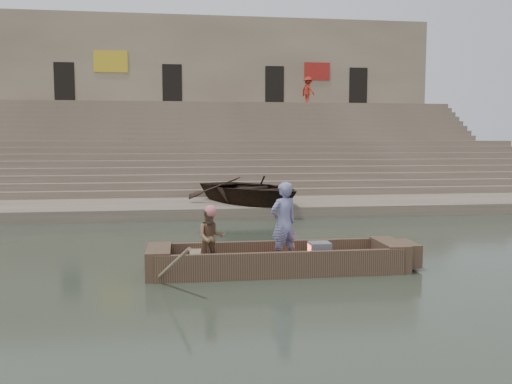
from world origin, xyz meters
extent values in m
plane|color=#293226|center=(0.00, 0.00, 0.00)|extent=(120.00, 120.00, 0.00)
cube|color=gray|center=(0.00, 8.00, 0.20)|extent=(32.00, 4.00, 0.40)
cube|color=gray|center=(0.00, 15.50, 1.40)|extent=(32.00, 3.00, 2.80)
cube|color=gray|center=(0.00, 22.50, 2.60)|extent=(32.00, 3.00, 5.20)
cube|color=gray|center=(0.00, 10.25, 0.35)|extent=(32.00, 0.50, 0.70)
cube|color=gray|center=(0.00, 10.75, 0.50)|extent=(32.00, 0.50, 1.00)
cube|color=gray|center=(0.00, 11.25, 0.65)|extent=(32.00, 0.50, 1.30)
cube|color=gray|center=(0.00, 11.75, 0.80)|extent=(32.00, 0.50, 1.60)
cube|color=gray|center=(0.00, 12.25, 0.95)|extent=(32.00, 0.50, 1.90)
cube|color=gray|center=(0.00, 12.75, 1.10)|extent=(32.00, 0.50, 2.20)
cube|color=gray|center=(0.00, 13.25, 1.25)|extent=(32.00, 0.50, 2.50)
cube|color=gray|center=(0.00, 13.75, 1.40)|extent=(32.00, 0.50, 2.80)
cube|color=gray|center=(0.00, 17.25, 1.55)|extent=(32.00, 0.50, 3.10)
cube|color=gray|center=(0.00, 17.75, 1.70)|extent=(32.00, 0.50, 3.40)
cube|color=gray|center=(0.00, 18.25, 1.85)|extent=(32.00, 0.50, 3.70)
cube|color=gray|center=(0.00, 18.75, 2.00)|extent=(32.00, 0.50, 4.00)
cube|color=gray|center=(0.00, 19.25, 2.15)|extent=(32.00, 0.50, 4.30)
cube|color=gray|center=(0.00, 19.75, 2.30)|extent=(32.00, 0.50, 4.60)
cube|color=gray|center=(0.00, 20.25, 2.45)|extent=(32.00, 0.50, 4.90)
cube|color=gray|center=(0.00, 20.75, 2.60)|extent=(32.00, 0.50, 5.20)
cube|color=tan|center=(0.00, 26.50, 5.60)|extent=(32.00, 5.00, 11.20)
cube|color=black|center=(-9.00, 24.05, 6.60)|extent=(1.30, 0.18, 2.60)
cube|color=black|center=(-2.00, 24.05, 6.60)|extent=(1.30, 0.18, 2.60)
cube|color=black|center=(5.00, 24.05, 6.60)|extent=(1.30, 0.18, 2.60)
cube|color=black|center=(11.00, 24.05, 6.60)|extent=(1.30, 0.18, 2.60)
cube|color=gold|center=(-6.00, 23.98, 8.00)|extent=(2.20, 0.10, 1.40)
cube|color=maroon|center=(8.00, 23.98, 7.60)|extent=(1.80, 0.10, 1.20)
cube|color=brown|center=(0.69, -1.62, 0.11)|extent=(5.00, 1.30, 0.22)
cube|color=brown|center=(0.69, -2.24, 0.28)|extent=(5.20, 0.12, 0.56)
cube|color=brown|center=(0.69, -1.00, 0.28)|extent=(5.20, 0.12, 0.56)
cube|color=brown|center=(-1.86, -1.62, 0.30)|extent=(0.50, 1.30, 0.60)
cube|color=brown|center=(3.24, -1.62, 0.30)|extent=(0.50, 1.30, 0.60)
cube|color=brown|center=(3.64, -1.62, 0.32)|extent=(0.35, 0.90, 0.50)
cube|color=#937A5B|center=(-1.06, -1.62, 0.40)|extent=(0.30, 1.20, 0.08)
cylinder|color=#937A5B|center=(-1.71, -2.52, 0.30)|extent=(1.03, 2.10, 1.36)
sphere|color=#DA6C71|center=(-0.77, -1.81, 1.38)|extent=(0.26, 0.26, 0.26)
imported|color=navy|center=(0.80, -1.71, 1.09)|extent=(0.75, 0.63, 1.75)
imported|color=#267247|center=(-0.77, -1.81, 0.83)|extent=(0.62, 0.50, 1.22)
cube|color=slate|center=(1.63, -1.62, 0.42)|extent=(0.46, 0.42, 0.40)
cube|color=#E5593F|center=(1.42, -1.62, 0.42)|extent=(0.04, 0.34, 0.32)
imported|color=#2D2116|center=(1.27, 7.55, 0.93)|extent=(5.77, 6.25, 1.06)
imported|color=maroon|center=(7.03, 22.53, 6.12)|extent=(1.12, 1.37, 1.85)
ellipsoid|color=#3F5999|center=(2.79, 9.40, 0.53)|extent=(0.44, 0.44, 0.26)
camera|label=1|loc=(-1.31, -12.84, 2.87)|focal=37.38mm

